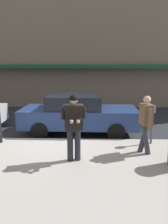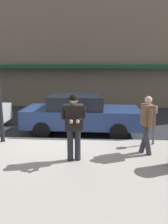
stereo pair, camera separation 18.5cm
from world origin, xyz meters
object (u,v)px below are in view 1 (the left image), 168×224
(parking_meter, at_px, (152,119))
(parked_sedan_mid, at_px, (78,114))
(man_texting_on_phone, at_px, (74,121))
(pedestrian_dark_coat, at_px, (146,121))

(parking_meter, bearing_deg, parked_sedan_mid, 148.76)
(man_texting_on_phone, relative_size, parking_meter, 1.42)
(man_texting_on_phone, height_order, pedestrian_dark_coat, man_texting_on_phone)
(man_texting_on_phone, relative_size, pedestrian_dark_coat, 1.06)
(parked_sedan_mid, distance_m, parking_meter, 2.92)
(pedestrian_dark_coat, relative_size, parking_meter, 1.34)
(pedestrian_dark_coat, distance_m, parking_meter, 0.92)
(pedestrian_dark_coat, bearing_deg, parked_sedan_mid, 131.86)
(man_texting_on_phone, distance_m, pedestrian_dark_coat, 2.11)
(parked_sedan_mid, height_order, man_texting_on_phone, man_texting_on_phone)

